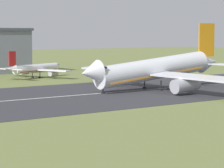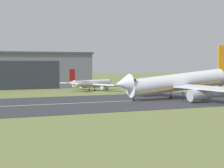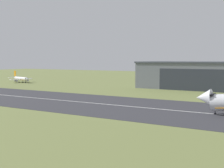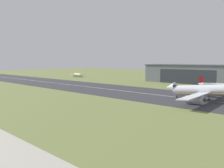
# 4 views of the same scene
# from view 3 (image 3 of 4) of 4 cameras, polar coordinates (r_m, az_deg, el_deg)

# --- Properties ---
(runway_strip) EXTENTS (461.24, 47.86, 0.06)m
(runway_strip) POSITION_cam_3_polar(r_m,az_deg,el_deg) (121.13, -3.29, -3.54)
(runway_strip) COLOR #333338
(runway_strip) RESTS_ON ground_plane
(runway_centreline) EXTENTS (415.12, 0.70, 0.01)m
(runway_centreline) POSITION_cam_3_polar(r_m,az_deg,el_deg) (121.13, -3.29, -3.52)
(runway_centreline) COLOR silver
(runway_centreline) RESTS_ON runway_strip
(hangar_building) EXTENTS (78.40, 34.85, 15.68)m
(hangar_building) POSITION_cam_3_polar(r_m,az_deg,el_deg) (187.21, 17.29, 1.54)
(hangar_building) COLOR slate
(hangar_building) RESTS_ON ground_plane
(airplane_parked_west) EXTENTS (22.71, 16.79, 8.34)m
(airplane_parked_west) POSITION_cam_3_polar(r_m,az_deg,el_deg) (237.42, -16.35, 0.95)
(airplane_parked_west) COLOR white
(airplane_parked_west) RESTS_ON ground_plane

